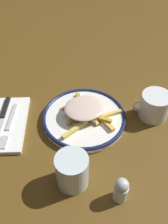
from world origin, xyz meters
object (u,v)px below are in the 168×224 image
coffee_mug (154,106)px  knife (2,117)px  salt_shaker (121,189)px  fork (9,125)px  plate (84,118)px  water_glass (72,171)px  napkin (1,124)px  fries_heap (84,111)px

coffee_mug → knife: bearing=1.8°
knife → coffee_mug: (-0.46, -0.01, 0.02)m
coffee_mug → salt_shaker: coffee_mug is taller
coffee_mug → salt_shaker: (0.13, 0.27, -0.00)m
knife → coffee_mug: 0.46m
fork → salt_shaker: salt_shaker is taller
plate → water_glass: water_glass is taller
knife → coffee_mug: bearing=-178.2°
napkin → water_glass: 0.29m
plate → fork: (0.22, 0.03, 0.00)m
salt_shaker → water_glass: bearing=-22.0°
fries_heap → knife: 0.25m
fries_heap → water_glass: bearing=81.1°
coffee_mug → fork: bearing=6.0°
knife → water_glass: water_glass is taller
napkin → water_glass: water_glass is taller
fries_heap → salt_shaker: (-0.08, 0.26, -0.00)m
knife → salt_shaker: 0.42m
fries_heap → napkin: 0.25m
knife → water_glass: bearing=135.7°
fork → coffee_mug: coffee_mug is taller
plate → fries_heap: fries_heap is taller
plate → coffee_mug: 0.22m
water_glass → coffee_mug: water_glass is taller
plate → knife: size_ratio=1.22×
plate → salt_shaker: (-0.08, 0.25, 0.03)m
fries_heap → fork: bearing=8.3°
fork → knife: size_ratio=0.84×
fork → salt_shaker: 0.38m
napkin → salt_shaker: salt_shaker is taller
knife → salt_shaker: salt_shaker is taller
plate → fries_heap: 0.03m
plate → napkin: plate is taller
fork → water_glass: size_ratio=1.87×
water_glass → coffee_mug: (-0.25, -0.23, -0.01)m
coffee_mug → salt_shaker: bearing=63.6°
napkin → fork: 0.03m
fries_heap → knife: fries_heap is taller
fries_heap → water_glass: size_ratio=2.04×
coffee_mug → fries_heap: bearing=3.5°
fries_heap → water_glass: (0.03, 0.21, 0.01)m
fork → knife: 0.04m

